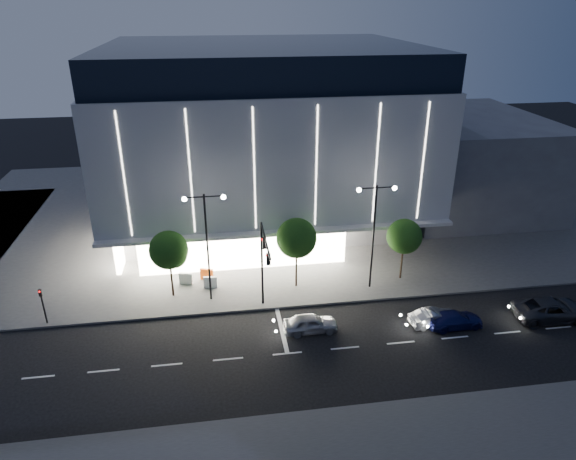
% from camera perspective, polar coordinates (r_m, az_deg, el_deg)
% --- Properties ---
extents(ground, '(160.00, 160.00, 0.00)m').
position_cam_1_polar(ground, '(36.68, -3.58, -12.39)').
color(ground, black).
rests_on(ground, ground).
extents(sidewalk_museum, '(70.00, 40.00, 0.15)m').
position_cam_1_polar(sidewalk_museum, '(58.07, -0.85, 2.27)').
color(sidewalk_museum, '#474747').
rests_on(sidewalk_museum, ground).
extents(museum, '(30.00, 25.80, 18.00)m').
position_cam_1_polar(museum, '(53.41, -2.85, 10.65)').
color(museum, '#4C4C51').
rests_on(museum, ground).
extents(annex_building, '(16.00, 20.00, 10.00)m').
position_cam_1_polar(annex_building, '(62.63, 18.69, 7.41)').
color(annex_building, '#4C4C51').
rests_on(annex_building, ground).
extents(traffic_mast, '(0.33, 5.89, 7.07)m').
position_cam_1_polar(traffic_mast, '(36.91, -2.72, -2.90)').
color(traffic_mast, black).
rests_on(traffic_mast, ground).
extents(street_lamp_west, '(3.16, 0.36, 9.00)m').
position_cam_1_polar(street_lamp_west, '(38.78, -9.05, -0.27)').
color(street_lamp_west, black).
rests_on(street_lamp_west, ground).
extents(street_lamp_east, '(3.16, 0.36, 9.00)m').
position_cam_1_polar(street_lamp_east, '(40.63, 9.58, 0.87)').
color(street_lamp_east, black).
rests_on(street_lamp_east, ground).
extents(ped_signal_far, '(0.22, 0.24, 3.00)m').
position_cam_1_polar(ped_signal_far, '(41.37, -25.62, -7.27)').
color(ped_signal_far, black).
rests_on(ped_signal_far, ground).
extents(tree_left, '(3.02, 3.02, 5.72)m').
position_cam_1_polar(tree_left, '(40.69, -13.06, -2.39)').
color(tree_left, black).
rests_on(tree_left, ground).
extents(tree_mid, '(3.25, 3.25, 6.15)m').
position_cam_1_polar(tree_mid, '(40.85, 0.98, -1.14)').
color(tree_mid, black).
rests_on(tree_mid, ground).
extents(tree_right, '(2.91, 2.91, 5.51)m').
position_cam_1_polar(tree_right, '(43.32, 12.80, -0.88)').
color(tree_right, black).
rests_on(tree_right, ground).
extents(car_lead, '(3.95, 1.62, 1.34)m').
position_cam_1_polar(car_lead, '(37.36, 2.50, -10.33)').
color(car_lead, '#A5A7AD').
rests_on(car_lead, ground).
extents(car_second, '(3.87, 1.75, 1.23)m').
position_cam_1_polar(car_second, '(39.51, 15.95, -9.34)').
color(car_second, '#A9ABB1').
rests_on(car_second, ground).
extents(car_third, '(4.26, 1.87, 1.22)m').
position_cam_1_polar(car_third, '(39.74, 18.03, -9.44)').
color(car_third, '#161954').
rests_on(car_third, ground).
extents(car_fourth, '(5.75, 2.90, 1.56)m').
position_cam_1_polar(car_fourth, '(43.33, 27.24, -7.86)').
color(car_fourth, '#313237').
rests_on(car_fourth, ground).
extents(barrier_b, '(1.13, 0.49, 1.00)m').
position_cam_1_polar(barrier_b, '(43.66, -11.29, -5.31)').
color(barrier_b, silver).
rests_on(barrier_b, sidewalk_museum).
extents(barrier_c, '(1.12, 0.62, 1.00)m').
position_cam_1_polar(barrier_c, '(43.97, -9.01, -4.89)').
color(barrier_c, '#E34F0C').
rests_on(barrier_c, sidewalk_museum).
extents(barrier_d, '(1.12, 0.35, 1.00)m').
position_cam_1_polar(barrier_d, '(42.78, -8.62, -5.75)').
color(barrier_d, silver).
rests_on(barrier_d, sidewalk_museum).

